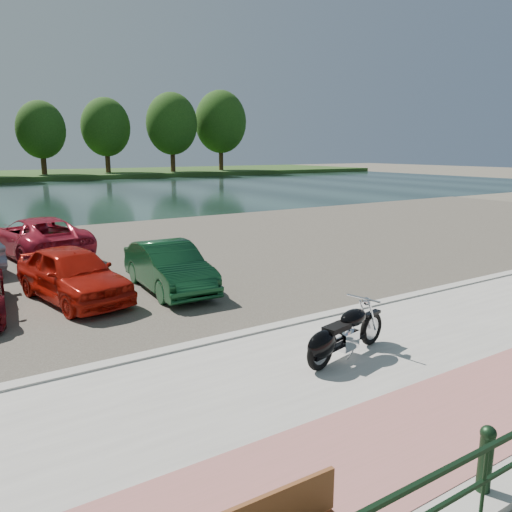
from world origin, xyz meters
The scene contains 12 objects.
ground centered at (0.00, 0.00, 0.00)m, with size 200.00×200.00×0.00m, color #595447.
promenade centered at (0.00, -1.00, 0.05)m, with size 60.00×6.00×0.10m, color #A09E97.
pink_path centered at (0.00, -2.50, 0.10)m, with size 60.00×2.00×0.01m, color #A4645C.
kerb centered at (0.00, 2.00, 0.07)m, with size 60.00×0.30×0.14m, color #A09E97.
parking_lot centered at (0.00, 11.00, 0.02)m, with size 60.00×18.00×0.04m, color #413C35.
river centered at (0.00, 40.00, 0.00)m, with size 120.00×40.00×0.00m, color #192D29.
bollards centered at (-1.67, -3.70, 0.54)m, with size 10.68×0.18×0.81m.
far_trees centered at (4.36, 65.79, 7.49)m, with size 70.25×10.68×12.52m.
motorcycle centered at (-0.44, -0.09, 0.56)m, with size 2.30×0.90×1.05m.
car_4 centered at (-3.67, 6.62, 0.75)m, with size 1.68×4.18×1.42m, color #B1170B.
car_5 centered at (-1.17, 6.19, 0.71)m, with size 1.42×4.06×1.34m, color #113F20.
car_10 centered at (-3.46, 13.00, 0.77)m, with size 2.43×5.27×1.46m, color #AB1C31.
Camera 1 is at (-6.38, -6.54, 3.92)m, focal length 35.00 mm.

